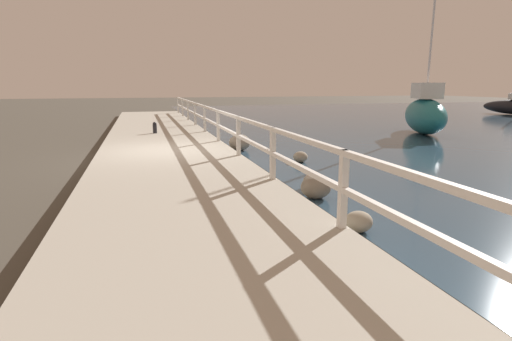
% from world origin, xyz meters
% --- Properties ---
extents(ground_plane, '(120.00, 120.00, 0.00)m').
position_xyz_m(ground_plane, '(0.00, 0.00, 0.00)').
color(ground_plane, '#4C473D').
extents(dock_walkway, '(3.88, 36.00, 0.28)m').
position_xyz_m(dock_walkway, '(0.00, 0.00, 0.14)').
color(dock_walkway, '#B2AD9E').
rests_on(dock_walkway, ground).
extents(railing, '(0.10, 32.50, 1.06)m').
position_xyz_m(railing, '(1.84, -0.00, 1.00)').
color(railing, white).
rests_on(railing, dock_walkway).
extents(boulder_water_edge, '(0.60, 0.54, 0.45)m').
position_xyz_m(boulder_water_edge, '(2.51, -5.08, 0.22)').
color(boulder_water_edge, slate).
rests_on(boulder_water_edge, ground).
extents(boulder_downstream, '(0.43, 0.39, 0.32)m').
position_xyz_m(boulder_downstream, '(2.77, -4.37, 0.16)').
color(boulder_downstream, gray).
rests_on(boulder_downstream, ground).
extents(boulder_far_strip, '(0.72, 0.65, 0.54)m').
position_xyz_m(boulder_far_strip, '(2.46, 0.96, 0.27)').
color(boulder_far_strip, gray).
rests_on(boulder_far_strip, ground).
extents(boulder_near_dock, '(0.42, 0.37, 0.31)m').
position_xyz_m(boulder_near_dock, '(3.63, -1.55, 0.16)').
color(boulder_near_dock, gray).
rests_on(boulder_near_dock, ground).
extents(boulder_upstream, '(0.43, 0.39, 0.32)m').
position_xyz_m(boulder_upstream, '(2.36, -6.93, 0.16)').
color(boulder_upstream, gray).
rests_on(boulder_upstream, ground).
extents(mooring_bollard, '(0.16, 0.16, 0.45)m').
position_xyz_m(mooring_bollard, '(-0.17, 4.38, 0.51)').
color(mooring_bollard, black).
rests_on(mooring_bollard, dock_walkway).
extents(sailboat_teal, '(3.07, 4.68, 7.85)m').
position_xyz_m(sailboat_teal, '(11.60, 3.28, 0.93)').
color(sailboat_teal, '#1E707A').
rests_on(sailboat_teal, water_surface).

